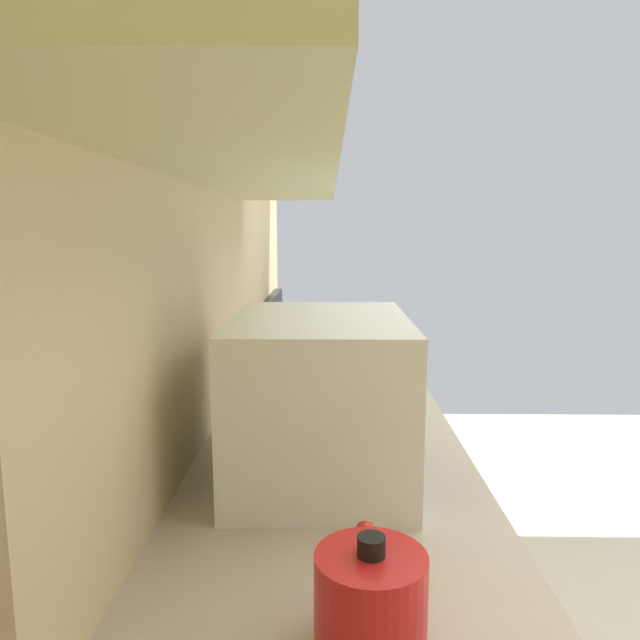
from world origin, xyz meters
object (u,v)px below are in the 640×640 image
(oven_range, at_px, (333,413))
(microwave, at_px, (321,395))
(kettle, at_px, (370,604))
(bowl, at_px, (344,373))

(oven_range, xyz_separation_m, microwave, (-1.78, 0.04, 0.62))
(microwave, height_order, kettle, microwave)
(oven_range, relative_size, bowl, 5.90)
(oven_range, height_order, microwave, microwave)
(bowl, distance_m, kettle, 1.25)
(oven_range, height_order, kettle, oven_range)
(kettle, bearing_deg, microwave, 6.89)
(microwave, xyz_separation_m, bowl, (0.71, -0.07, -0.13))
(microwave, xyz_separation_m, kettle, (-0.54, -0.07, -0.10))
(bowl, relative_size, kettle, 1.01)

